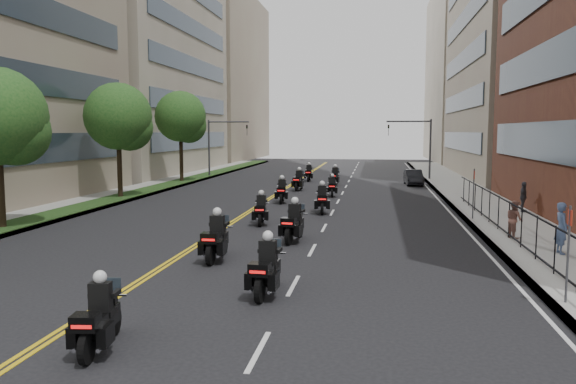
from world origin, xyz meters
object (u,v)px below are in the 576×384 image
Objects in this scene: motorcycle_5 at (322,200)px; motorcycle_7 at (332,187)px; motorcycle_6 at (282,192)px; pedestrian_a at (562,228)px; motorcycle_0 at (99,320)px; motorcycle_2 at (216,240)px; parked_sedan at (413,177)px; motorcycle_10 at (309,174)px; pedestrian_c at (523,197)px; pedestrian_b at (514,219)px; motorcycle_8 at (299,181)px; motorcycle_4 at (261,211)px; motorcycle_1 at (267,270)px; motorcycle_9 at (335,177)px; motorcycle_3 at (294,224)px.

motorcycle_5 is 1.13× the size of motorcycle_7.
pedestrian_a is (12.42, -13.77, 0.39)m from motorcycle_6.
pedestrian_a reaches higher than motorcycle_0.
motorcycle_0 is 0.89× the size of motorcycle_2.
parked_sedan is at bearing 72.56° from motorcycle_2.
pedestrian_c reaches higher than motorcycle_10.
pedestrian_c is at bearing -32.40° from pedestrian_b.
motorcycle_0 reaches higher than motorcycle_7.
motorcycle_8 is (-0.16, 31.83, 0.05)m from motorcycle_0.
motorcycle_5 is 19.86m from motorcycle_10.
motorcycle_8 is at bearing 83.93° from motorcycle_4.
pedestrian_c reaches higher than motorcycle_1.
motorcycle_4 is 0.94× the size of motorcycle_8.
motorcycle_6 is at bearing 37.14° from pedestrian_a.
pedestrian_a is (9.53, 6.13, 0.37)m from motorcycle_1.
motorcycle_8 is 21.70m from pedestrian_b.
motorcycle_6 is at bearing 119.86° from motorcycle_5.
motorcycle_2 is at bearing 126.50° from motorcycle_1.
motorcycle_5 reaches higher than motorcycle_8.
motorcycle_10 is 0.60× the size of parked_sedan.
motorcycle_8 reaches higher than motorcycle_4.
motorcycle_1 is at bearing 173.13° from pedestrian_c.
pedestrian_c reaches higher than motorcycle_4.
motorcycle_1 is 1.00× the size of motorcycle_5.
motorcycle_9 is at bearing 85.89° from motorcycle_5.
motorcycle_8 reaches higher than motorcycle_7.
motorcycle_4 is 1.22× the size of pedestrian_a.
pedestrian_c reaches higher than pedestrian_b.
motorcycle_10 reaches higher than motorcycle_7.
motorcycle_2 is 18.74m from pedestrian_c.
motorcycle_6 is 14.10m from pedestrian_c.
motorcycle_3 is 1.10× the size of motorcycle_4.
pedestrian_c is (11.26, -14.65, 0.27)m from motorcycle_9.
motorcycle_2 is 0.65× the size of parked_sedan.
motorcycle_5 reaches higher than motorcycle_1.
pedestrian_b is at bearing 23.73° from motorcycle_2.
motorcycle_2 is 1.11× the size of motorcycle_4.
motorcycle_4 is 0.97× the size of motorcycle_10.
motorcycle_8 is 4.82m from motorcycle_9.
motorcycle_3 is at bearing -85.23° from motorcycle_9.
pedestrian_c is at bearing -18.02° from motorcycle_6.
motorcycle_7 is at bearing 77.25° from motorcycle_0.
motorcycle_5 is at bearing 74.98° from motorcycle_0.
motorcycle_6 is 4.84m from motorcycle_7.
pedestrian_c is (13.56, 21.32, 0.32)m from motorcycle_0.
motorcycle_1 reaches higher than parked_sedan.
motorcycle_2 is 1.63× the size of pedestrian_b.
motorcycle_9 is at bearing -168.68° from parked_sedan.
motorcycle_0 is at bearing 173.47° from pedestrian_c.
motorcycle_5 is at bearing -93.16° from motorcycle_7.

